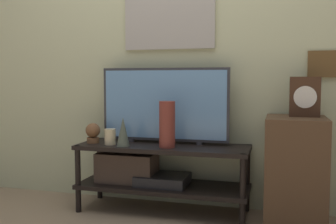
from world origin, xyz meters
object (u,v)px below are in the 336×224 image
at_px(vase_slim_bronze, 123,132).
at_px(vase_tall_ceramic, 167,124).
at_px(television, 164,105).
at_px(mantel_clock, 305,97).
at_px(decorative_bust, 93,132).
at_px(candle_jar, 110,137).

xyz_separation_m(vase_slim_bronze, vase_tall_ceramic, (0.31, 0.04, 0.06)).
xyz_separation_m(television, mantel_clock, (0.96, -0.06, 0.07)).
distance_m(television, decorative_bust, 0.57).
xyz_separation_m(television, vase_tall_ceramic, (0.07, -0.17, -0.12)).
relative_size(television, decorative_bust, 6.44).
bearing_deg(vase_tall_ceramic, television, 112.10).
height_order(vase_tall_ceramic, decorative_bust, vase_tall_ceramic).
distance_m(vase_slim_bronze, candle_jar, 0.13).
xyz_separation_m(candle_jar, decorative_bust, (-0.15, 0.03, 0.02)).
height_order(television, vase_tall_ceramic, television).
bearing_deg(vase_tall_ceramic, candle_jar, 179.84).
bearing_deg(vase_slim_bronze, candle_jar, 160.15).
height_order(candle_jar, decorative_bust, decorative_bust).
bearing_deg(vase_slim_bronze, vase_tall_ceramic, 7.65).
xyz_separation_m(vase_slim_bronze, candle_jar, (-0.12, 0.04, -0.05)).
bearing_deg(candle_jar, vase_tall_ceramic, -0.16).
bearing_deg(vase_slim_bronze, mantel_clock, 7.30).
bearing_deg(vase_tall_ceramic, vase_slim_bronze, -172.35).
xyz_separation_m(television, decorative_bust, (-0.51, -0.13, -0.21)).
bearing_deg(candle_jar, mantel_clock, 4.82).
relative_size(candle_jar, decorative_bust, 0.77).
distance_m(candle_jar, mantel_clock, 1.36).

